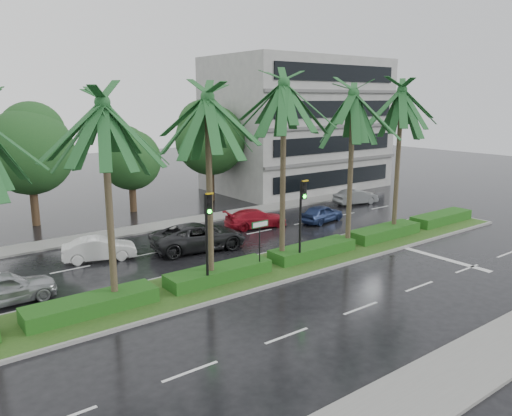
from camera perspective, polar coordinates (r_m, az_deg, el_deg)
ground at (r=24.58m, az=2.99°, el=-7.62°), size 120.00×120.00×0.00m
near_sidewalk at (r=18.67m, az=24.44°, el=-15.38°), size 40.00×2.40×0.12m
far_sidewalk at (r=34.19m, az=-10.10°, el=-1.90°), size 40.00×2.00×0.12m
median at (r=25.28m, az=1.52°, el=-6.84°), size 36.00×4.00×0.15m
hedge at (r=25.16m, az=1.53°, el=-6.04°), size 35.20×1.40×0.60m
lane_markings at (r=26.25m, az=8.70°, el=-6.40°), size 34.00×13.06×0.01m
palm_row at (r=23.11m, az=-0.85°, el=11.20°), size 26.30×4.20×9.79m
signal_median_left at (r=21.66m, az=-5.55°, el=-2.12°), size 0.34×0.42×4.36m
signal_median_right at (r=24.90m, az=5.27°, el=-0.19°), size 0.34×0.42×4.36m
street_sign at (r=23.68m, az=0.45°, el=-2.98°), size 0.95×0.09×2.60m
bg_trees at (r=38.54m, az=-13.66°, el=7.07°), size 33.28×5.77×8.33m
building at (r=47.89m, az=4.74°, el=9.52°), size 16.00×10.00×12.00m
car_silver at (r=23.47m, az=-26.84°, el=-8.18°), size 1.66×4.09×1.39m
car_white at (r=27.78m, az=-17.46°, el=-4.46°), size 2.38×3.99×1.24m
car_darkgrey at (r=28.49m, az=-6.55°, el=-3.25°), size 3.37×5.77×1.51m
car_red at (r=33.10m, az=-0.01°, el=-1.19°), size 2.56×4.49×1.23m
car_blue at (r=34.81m, az=7.51°, el=-0.63°), size 1.93×3.74×1.22m
car_grey at (r=41.12m, az=11.34°, el=1.26°), size 1.94×3.87×1.22m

